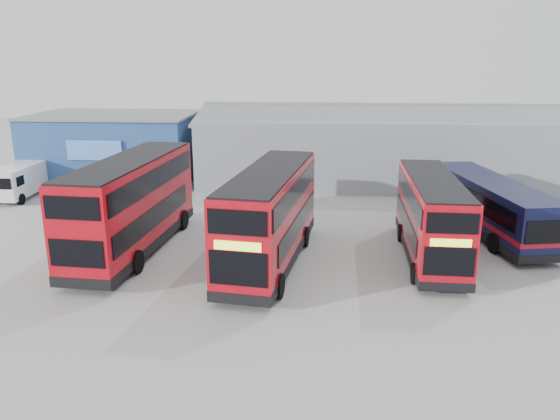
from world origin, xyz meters
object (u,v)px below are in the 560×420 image
object	(u,v)px
double_decker_centre	(270,218)
panel_van	(18,180)
single_decker_blue	(490,207)
office_block	(116,147)
double_decker_right	(431,219)
maintenance_shed	(398,146)
double_decker_left	(132,206)

from	to	relation	value
double_decker_centre	panel_van	world-z (taller)	double_decker_centre
single_decker_blue	panel_van	size ratio (longest dim) A/B	2.17
office_block	double_decker_right	distance (m)	26.45
double_decker_centre	single_decker_blue	distance (m)	12.80
maintenance_shed	double_decker_right	xyz separation A→B (m)	(-0.82, -17.83, -0.63)
double_decker_right	panel_van	xyz separation A→B (m)	(-25.85, 9.67, -0.72)
double_decker_left	panel_van	size ratio (longest dim) A/B	2.18
double_decker_left	double_decker_centre	world-z (taller)	double_decker_left
maintenance_shed	double_decker_right	world-z (taller)	maintenance_shed
office_block	double_decker_right	bearing A→B (deg)	-36.75
panel_van	maintenance_shed	bearing A→B (deg)	16.12
double_decker_centre	panel_van	size ratio (longest dim) A/B	2.10
office_block	double_decker_left	size ratio (longest dim) A/B	1.10
double_decker_right	double_decker_centre	bearing A→B (deg)	-168.57
double_decker_left	double_decker_centre	xyz separation A→B (m)	(6.92, -1.20, -0.09)
maintenance_shed	double_decker_left	size ratio (longest dim) A/B	2.72
maintenance_shed	double_decker_right	size ratio (longest dim) A/B	3.23
single_decker_blue	maintenance_shed	bearing A→B (deg)	-87.16
maintenance_shed	double_decker_centre	world-z (taller)	maintenance_shed
office_block	panel_van	size ratio (longest dim) A/B	2.39
office_block	single_decker_blue	world-z (taller)	office_block
maintenance_shed	office_block	bearing A→B (deg)	-174.79
single_decker_blue	panel_van	distance (m)	30.36
office_block	maintenance_shed	world-z (taller)	maintenance_shed
office_block	single_decker_blue	bearing A→B (deg)	-24.92
double_decker_centre	double_decker_right	world-z (taller)	double_decker_centre
double_decker_left	double_decker_centre	distance (m)	7.03
double_decker_centre	double_decker_right	size ratio (longest dim) A/B	1.15
office_block	single_decker_blue	distance (m)	27.79
office_block	double_decker_right	world-z (taller)	office_block
office_block	panel_van	bearing A→B (deg)	-127.18
maintenance_shed	double_decker_left	world-z (taller)	maintenance_shed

